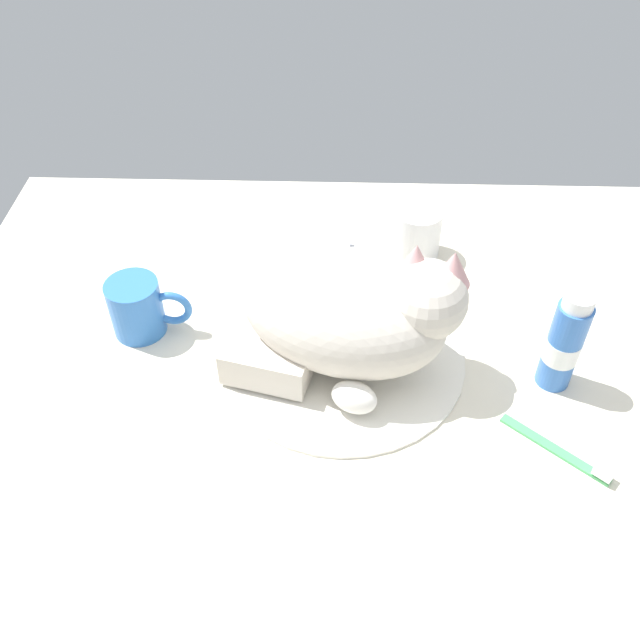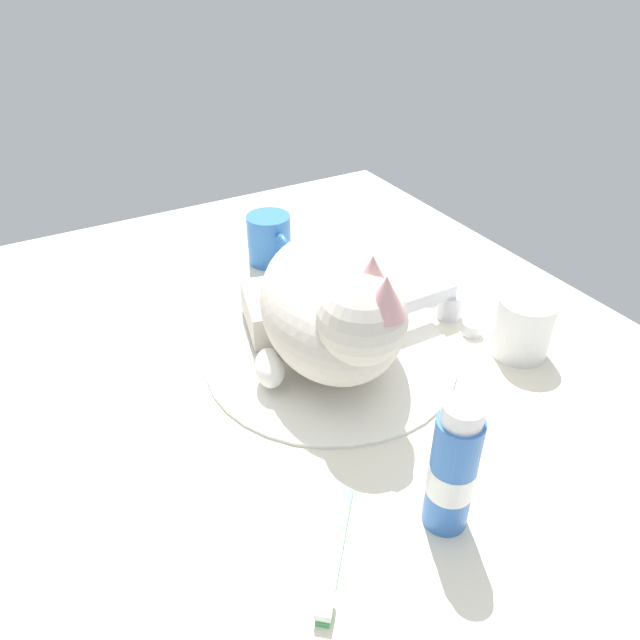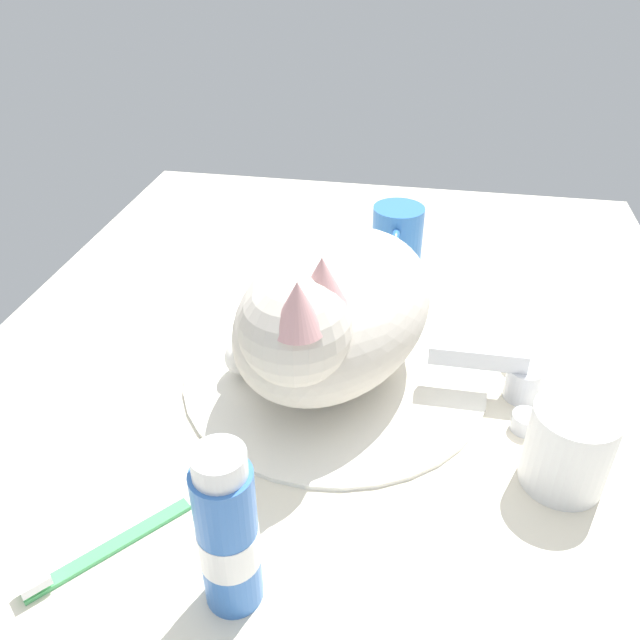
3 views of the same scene
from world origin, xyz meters
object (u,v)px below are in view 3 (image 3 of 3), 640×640
at_px(faucet, 507,375).
at_px(toothbrush, 99,551).
at_px(rinse_cup, 569,447).
at_px(cat, 329,314).
at_px(coffee_mug, 397,236).
at_px(toothpaste_bottle, 228,534).

relative_size(faucet, toothbrush, 1.10).
distance_m(faucet, rinse_cup, 0.12).
height_order(cat, coffee_mug, cat).
distance_m(faucet, cat, 0.19).
bearing_deg(cat, rinse_cup, 66.46).
height_order(rinse_cup, toothpaste_bottle, toothpaste_bottle).
distance_m(rinse_cup, toothpaste_bottle, 0.30).
relative_size(cat, coffee_mug, 2.83).
bearing_deg(rinse_cup, cat, -113.54).
relative_size(rinse_cup, toothbrush, 0.70).
relative_size(cat, toothpaste_bottle, 2.15).
bearing_deg(rinse_cup, toothbrush, -68.38).
bearing_deg(coffee_mug, rinse_cup, 24.74).
distance_m(cat, toothpaste_bottle, 0.26).
bearing_deg(toothpaste_bottle, rinse_cup, 121.99).
xyz_separation_m(toothpaste_bottle, toothbrush, (-0.01, -0.11, -0.06)).
bearing_deg(toothbrush, coffee_mug, 160.13).
xyz_separation_m(coffee_mug, toothbrush, (0.52, -0.19, -0.03)).
bearing_deg(toothpaste_bottle, faucet, 141.86).
height_order(cat, rinse_cup, cat).
xyz_separation_m(cat, coffee_mug, (-0.28, 0.05, -0.05)).
height_order(rinse_cup, toothbrush, rinse_cup).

